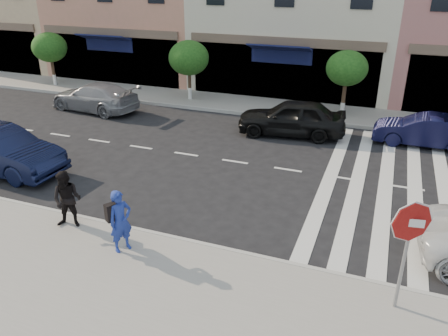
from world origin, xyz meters
TOP-DOWN VIEW (x-y plane):
  - ground at (0.00, 0.00)m, footprint 120.00×120.00m
  - sidewalk_near at (0.00, -3.75)m, footprint 60.00×4.50m
  - sidewalk_far at (0.00, 11.00)m, footprint 60.00×3.00m
  - street_tree_wa at (-14.00, 10.80)m, footprint 2.00×2.00m
  - street_tree_wb at (-5.00, 10.80)m, footprint 2.10×2.10m
  - street_tree_c at (3.00, 10.80)m, footprint 1.90×1.90m
  - stop_sign at (5.70, -2.18)m, footprint 0.86×0.18m
  - photographer at (-0.65, -2.43)m, footprint 0.62×0.70m
  - walker at (-2.57, -2.00)m, footprint 0.92×0.80m
  - car_near_mid at (-7.32, 0.30)m, footprint 4.77×1.83m
  - car_far_left at (-8.76, 7.60)m, footprint 4.96×2.51m
  - car_far_mid at (1.25, 7.60)m, footprint 4.71×2.38m
  - car_far_right at (6.50, 8.27)m, footprint 3.87×1.37m

SIDE VIEW (x-z plane):
  - ground at x=0.00m, z-range 0.00..0.00m
  - sidewalk_near at x=0.00m, z-range 0.00..0.15m
  - sidewalk_far at x=0.00m, z-range 0.00..0.15m
  - car_far_right at x=6.50m, z-range 0.00..1.27m
  - car_far_left at x=-8.76m, z-range 0.00..1.38m
  - car_far_mid at x=1.25m, z-range 0.00..1.54m
  - car_near_mid at x=-7.32m, z-range 0.00..1.55m
  - walker at x=-2.57m, z-range 0.15..1.75m
  - photographer at x=-0.65m, z-range 0.15..1.76m
  - stop_sign at x=5.70m, z-range 0.71..3.18m
  - street_tree_wb at x=-5.00m, z-range 0.78..3.84m
  - street_tree_wa at x=-14.00m, z-range 0.81..3.86m
  - street_tree_c at x=3.00m, z-range 0.84..3.87m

